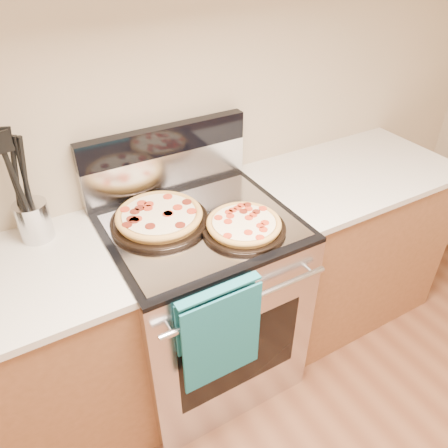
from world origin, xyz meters
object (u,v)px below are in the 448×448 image
utensil_crock (34,221)px  pepperoni_pizza_front (244,225)px  pepperoni_pizza_back (159,217)px  range_body (203,304)px

utensil_crock → pepperoni_pizza_front: bearing=-28.2°
pepperoni_pizza_back → utensil_crock: 0.47m
pepperoni_pizza_back → pepperoni_pizza_front: (0.27, -0.21, -0.00)m
range_body → pepperoni_pizza_back: (-0.14, 0.07, 0.50)m
range_body → utensil_crock: utensil_crock is taller
pepperoni_pizza_back → utensil_crock: utensil_crock is taller
range_body → pepperoni_pizza_front: pepperoni_pizza_front is taller
pepperoni_pizza_back → utensil_crock: (-0.44, 0.17, 0.04)m
pepperoni_pizza_front → range_body: bearing=131.3°
pepperoni_pizza_front → utensil_crock: utensil_crock is taller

